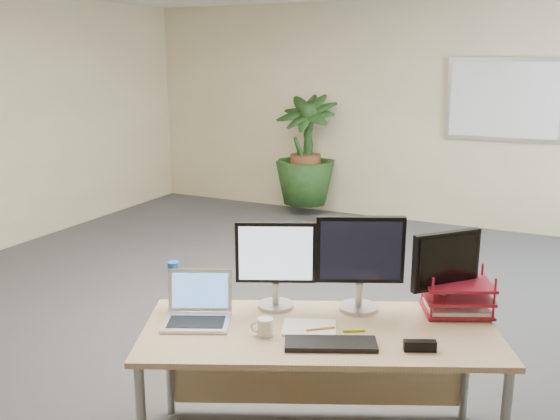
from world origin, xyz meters
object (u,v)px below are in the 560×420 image
at_px(monitor_left, 276,259).
at_px(laptop, 198,309).
at_px(monitor_right, 360,257).
at_px(desk, 319,347).
at_px(floor_plant, 306,158).

bearing_deg(monitor_left, laptop, -131.56).
relative_size(monitor_left, monitor_right, 0.92).
bearing_deg(monitor_right, desk, -119.03).
bearing_deg(desk, floor_plant, 114.26).
height_order(floor_plant, monitor_right, floor_plant).
height_order(monitor_right, laptop, monitor_right).
bearing_deg(monitor_left, monitor_right, 21.30).
height_order(floor_plant, monitor_left, floor_plant).
bearing_deg(monitor_right, laptop, -145.34).
height_order(monitor_left, laptop, monitor_left).
bearing_deg(floor_plant, laptop, -73.06).
relative_size(desk, laptop, 4.53).
bearing_deg(monitor_right, floor_plant, 116.86).
relative_size(desk, monitor_right, 3.71).
distance_m(monitor_left, laptop, 0.49).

